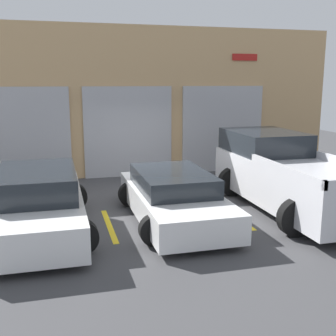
# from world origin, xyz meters

# --- Properties ---
(ground_plane) EXTENTS (28.00, 28.00, 0.00)m
(ground_plane) POSITION_xyz_m (0.00, 0.00, 0.00)
(ground_plane) COLOR #3D3D3F
(shophouse_building) EXTENTS (13.84, 0.68, 4.81)m
(shophouse_building) POSITION_xyz_m (-0.01, 3.28, 2.36)
(shophouse_building) COLOR tan
(shophouse_building) RESTS_ON ground
(pickup_truck) EXTENTS (2.39, 5.14, 1.77)m
(pickup_truck) POSITION_xyz_m (2.91, -1.51, 0.84)
(pickup_truck) COLOR silver
(pickup_truck) RESTS_ON ground
(sedan_white) EXTENTS (2.11, 4.28, 1.10)m
(sedan_white) POSITION_xyz_m (0.00, -1.73, 0.53)
(sedan_white) COLOR white
(sedan_white) RESTS_ON ground
(sedan_side) EXTENTS (2.20, 4.49, 1.30)m
(sedan_side) POSITION_xyz_m (-2.91, -1.73, 0.61)
(sedan_side) COLOR white
(sedan_side) RESTS_ON ground
(parking_stripe_left) EXTENTS (0.12, 2.20, 0.01)m
(parking_stripe_left) POSITION_xyz_m (-1.46, -1.76, 0.00)
(parking_stripe_left) COLOR gold
(parking_stripe_left) RESTS_ON ground
(parking_stripe_centre) EXTENTS (0.12, 2.20, 0.01)m
(parking_stripe_centre) POSITION_xyz_m (1.46, -1.76, 0.00)
(parking_stripe_centre) COLOR gold
(parking_stripe_centre) RESTS_ON ground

